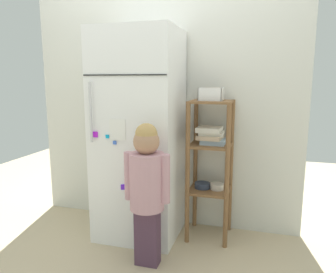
{
  "coord_description": "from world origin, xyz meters",
  "views": [
    {
      "loc": [
        0.83,
        -2.37,
        1.3
      ],
      "look_at": [
        0.13,
        0.02,
        0.85
      ],
      "focal_mm": 34.13,
      "sensor_mm": 36.0,
      "label": 1
    }
  ],
  "objects_px": {
    "refrigerator": "(139,136)",
    "fruit_bin": "(211,95)",
    "pantry_shelf_unit": "(210,154)",
    "child_standing": "(147,181)"
  },
  "relations": [
    {
      "from": "refrigerator",
      "to": "fruit_bin",
      "type": "bearing_deg",
      "value": 10.5
    },
    {
      "from": "pantry_shelf_unit",
      "to": "fruit_bin",
      "type": "distance_m",
      "value": 0.47
    },
    {
      "from": "pantry_shelf_unit",
      "to": "fruit_bin",
      "type": "bearing_deg",
      "value": -154.3
    },
    {
      "from": "refrigerator",
      "to": "pantry_shelf_unit",
      "type": "height_order",
      "value": "refrigerator"
    },
    {
      "from": "child_standing",
      "to": "fruit_bin",
      "type": "distance_m",
      "value": 0.85
    },
    {
      "from": "child_standing",
      "to": "refrigerator",
      "type": "bearing_deg",
      "value": 117.19
    },
    {
      "from": "refrigerator",
      "to": "pantry_shelf_unit",
      "type": "distance_m",
      "value": 0.6
    },
    {
      "from": "refrigerator",
      "to": "pantry_shelf_unit",
      "type": "bearing_deg",
      "value": 10.72
    },
    {
      "from": "refrigerator",
      "to": "child_standing",
      "type": "height_order",
      "value": "refrigerator"
    },
    {
      "from": "child_standing",
      "to": "pantry_shelf_unit",
      "type": "xyz_separation_m",
      "value": [
        0.35,
        0.53,
        0.09
      ]
    }
  ]
}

